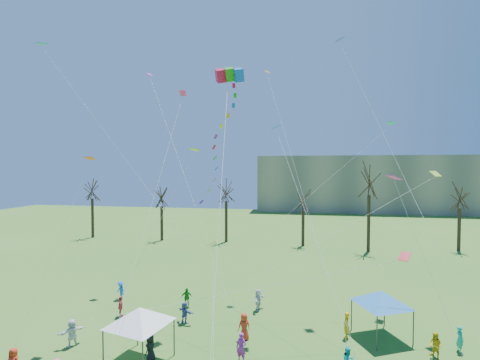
% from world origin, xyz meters
% --- Properties ---
extents(distant_building, '(60.00, 14.00, 15.00)m').
position_xyz_m(distant_building, '(22.00, 82.00, 7.50)').
color(distant_building, gray).
rests_on(distant_building, ground).
extents(bare_tree_row, '(70.57, 8.88, 12.37)m').
position_xyz_m(bare_tree_row, '(4.27, 36.29, 7.51)').
color(bare_tree_row, black).
rests_on(bare_tree_row, ground).
extents(big_box_kite, '(2.17, 6.70, 18.88)m').
position_xyz_m(big_box_kite, '(-1.98, 6.76, 13.15)').
color(big_box_kite, red).
rests_on(big_box_kite, ground).
extents(canopy_tent_white, '(4.32, 4.32, 3.35)m').
position_xyz_m(canopy_tent_white, '(-6.69, 4.56, 2.83)').
color(canopy_tent_white, '#3F3F44').
rests_on(canopy_tent_white, ground).
extents(canopy_tent_blue, '(3.92, 3.92, 3.24)m').
position_xyz_m(canopy_tent_blue, '(8.36, 10.21, 2.74)').
color(canopy_tent_blue, '#3F3F44').
rests_on(canopy_tent_blue, ground).
extents(festival_crowd, '(26.56, 14.57, 1.82)m').
position_xyz_m(festival_crowd, '(-1.33, 6.48, 0.84)').
color(festival_crowd, red).
rests_on(festival_crowd, ground).
extents(small_kites_aloft, '(28.69, 17.18, 31.91)m').
position_xyz_m(small_kites_aloft, '(-0.64, 10.98, 13.58)').
color(small_kites_aloft, '#FF540D').
rests_on(small_kites_aloft, ground).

